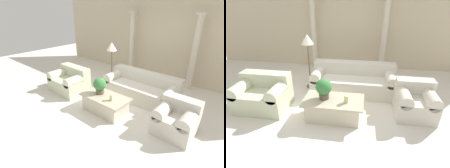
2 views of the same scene
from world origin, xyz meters
TOP-DOWN VIEW (x-y plane):
  - ground_plane at (0.00, 0.00)m, footprint 16.00×16.00m
  - wall_back at (0.00, 2.81)m, footprint 10.00×0.06m
  - sofa_long at (0.46, 0.82)m, footprint 2.19×0.86m
  - loveseat at (-1.58, -0.23)m, footprint 1.16×0.86m
  - coffee_table at (0.13, -0.41)m, footprint 1.26×0.69m
  - potted_plant at (-0.08, -0.38)m, footprint 0.34×0.34m
  - pillar_candle at (0.40, -0.48)m, footprint 0.09×0.09m
  - floor_lamp at (-0.79, 0.93)m, footprint 0.33×0.33m
  - column_left at (-1.05, 2.44)m, footprint 0.26×0.26m
  - column_right at (1.31, 2.44)m, footprint 0.26×0.26m
  - armchair at (1.86, -0.03)m, footprint 0.82×0.79m

SIDE VIEW (x-z plane):
  - ground_plane at x=0.00m, z-range 0.00..0.00m
  - coffee_table at x=0.13m, z-range 0.01..0.45m
  - sofa_long at x=0.46m, z-range -0.06..0.73m
  - armchair at x=1.86m, z-range -0.03..0.73m
  - loveseat at x=-1.58m, z-range -0.05..0.74m
  - pillar_candle at x=0.40m, z-range 0.45..0.61m
  - potted_plant at x=-0.08m, z-range 0.47..0.91m
  - column_left at x=-1.05m, z-range 0.03..2.43m
  - column_right at x=1.31m, z-range 0.03..2.43m
  - floor_lamp at x=-0.79m, z-range 0.51..2.03m
  - wall_back at x=0.00m, z-range 0.00..3.20m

